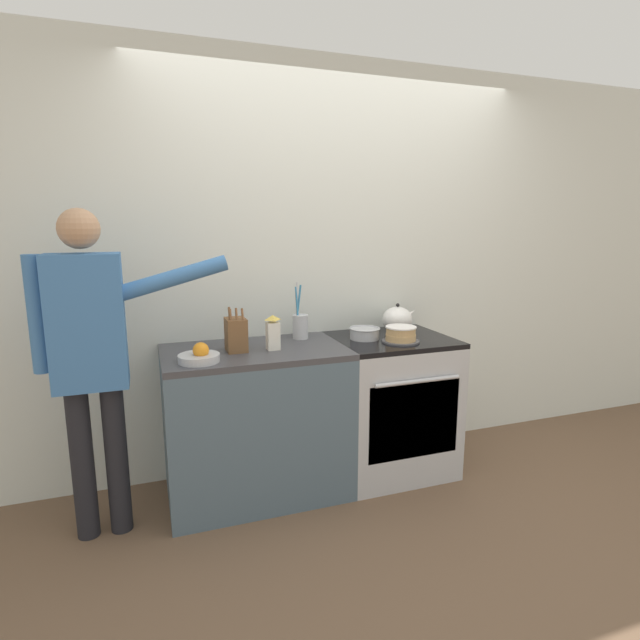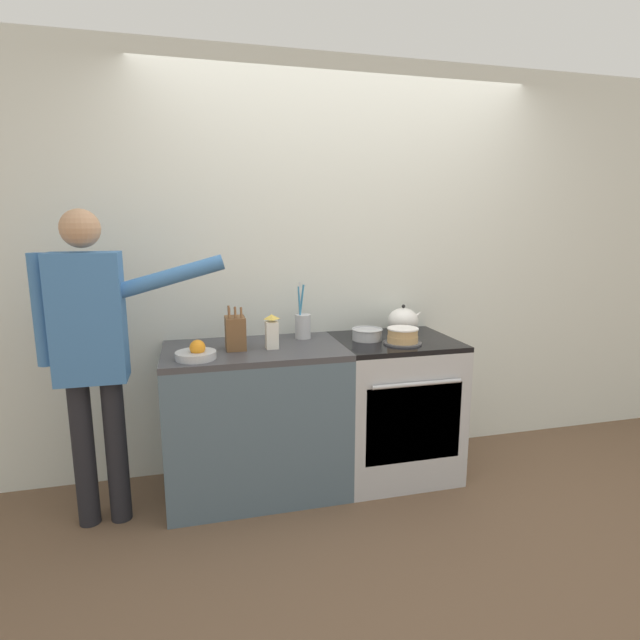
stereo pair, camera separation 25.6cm
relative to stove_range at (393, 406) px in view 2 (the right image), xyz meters
name	(u,v)px [view 2 (the right image)]	position (x,y,z in m)	size (l,w,h in m)	color
ground_plane	(371,500)	(-0.26, -0.31, -0.44)	(16.00, 16.00, 0.00)	brown
wall_back	(340,268)	(-0.26, 0.34, 0.86)	(8.00, 0.04, 2.60)	silver
counter_cabinet	(256,419)	(-0.88, 0.00, 0.00)	(1.04, 0.63, 0.88)	#4C6070
stove_range	(393,406)	(0.00, 0.00, 0.00)	(0.72, 0.66, 0.88)	#B7BABF
layer_cake	(403,336)	(-0.01, -0.12, 0.49)	(0.23, 0.23, 0.10)	#4C4C51
tea_kettle	(403,321)	(0.11, 0.14, 0.52)	(0.24, 0.20, 0.19)	white
mixing_bowl	(367,334)	(-0.18, 0.02, 0.48)	(0.19, 0.19, 0.07)	#B7BABF
knife_block	(235,333)	(-0.98, 0.00, 0.54)	(0.11, 0.14, 0.25)	brown
utensil_crock	(303,325)	(-0.55, 0.17, 0.53)	(0.10, 0.10, 0.35)	#B7BABF
fruit_bowl	(196,353)	(-1.20, -0.17, 0.47)	(0.21, 0.21, 0.10)	#B7BABF
milk_carton	(272,332)	(-0.78, -0.04, 0.53)	(0.07, 0.07, 0.20)	white
person_baker	(92,343)	(-1.71, -0.14, 0.55)	(0.93, 0.20, 1.66)	black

